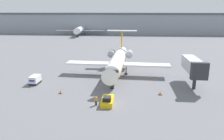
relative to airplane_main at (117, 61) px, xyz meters
The scene contains 10 objects.
ground_plane 18.09m from the airplane_main, 92.07° to the right, with size 600.00×600.00×0.00m, color slate.
terminal_building 102.34m from the airplane_main, 90.36° to the left, with size 180.00×16.80×14.17m.
airplane_main is the anchor object (origin of this frame).
pushback_tug 18.00m from the airplane_main, 92.03° to the right, with size 1.98×4.28×1.68m.
luggage_cart 19.76m from the airplane_main, 154.60° to the right, with size 1.71×3.00×1.86m.
worker_near_tug 18.85m from the airplane_main, 97.72° to the right, with size 0.40×0.24×1.66m.
traffic_cone_left 17.40m from the airplane_main, 127.08° to the right, with size 0.62×0.62×0.78m.
traffic_cone_right 15.91m from the airplane_main, 54.55° to the right, with size 0.69×0.69×0.69m.
airplane_parked_far_left 94.72m from the airplane_main, 108.31° to the left, with size 31.91×32.15×10.75m.
jet_bridge 17.79m from the airplane_main, 22.75° to the right, with size 3.20×10.37×6.19m.
Camera 1 is at (3.78, -34.82, 15.69)m, focal length 35.00 mm.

